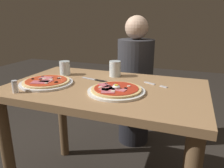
{
  "coord_description": "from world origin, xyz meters",
  "views": [
    {
      "loc": [
        0.46,
        -1.11,
        1.16
      ],
      "look_at": [
        0.06,
        -0.04,
        0.81
      ],
      "focal_mm": 34.55,
      "sensor_mm": 36.0,
      "label": 1
    }
  ],
  "objects_px": {
    "dining_table": "(105,108)",
    "pizza_across_left": "(46,82)",
    "salt_shaker": "(15,87)",
    "diner_person": "(135,86)",
    "pizza_foreground": "(116,90)",
    "water_glass_near": "(115,70)",
    "fork": "(154,84)",
    "knife": "(96,80)",
    "water_glass_far": "(65,69)"
  },
  "relations": [
    {
      "from": "water_glass_near",
      "to": "diner_person",
      "type": "height_order",
      "value": "diner_person"
    },
    {
      "from": "pizza_foreground",
      "to": "pizza_across_left",
      "type": "bearing_deg",
      "value": -179.32
    },
    {
      "from": "salt_shaker",
      "to": "diner_person",
      "type": "relative_size",
      "value": 0.06
    },
    {
      "from": "dining_table",
      "to": "fork",
      "type": "relative_size",
      "value": 7.67
    },
    {
      "from": "salt_shaker",
      "to": "diner_person",
      "type": "bearing_deg",
      "value": 68.57
    },
    {
      "from": "water_glass_near",
      "to": "diner_person",
      "type": "distance_m",
      "value": 0.57
    },
    {
      "from": "pizza_foreground",
      "to": "salt_shaker",
      "type": "relative_size",
      "value": 4.61
    },
    {
      "from": "water_glass_near",
      "to": "fork",
      "type": "bearing_deg",
      "value": -19.71
    },
    {
      "from": "water_glass_near",
      "to": "water_glass_far",
      "type": "height_order",
      "value": "water_glass_near"
    },
    {
      "from": "dining_table",
      "to": "pizza_foreground",
      "type": "relative_size",
      "value": 3.7
    },
    {
      "from": "pizza_across_left",
      "to": "fork",
      "type": "xyz_separation_m",
      "value": [
        0.61,
        0.21,
        -0.01
      ]
    },
    {
      "from": "fork",
      "to": "water_glass_far",
      "type": "bearing_deg",
      "value": 178.58
    },
    {
      "from": "pizza_foreground",
      "to": "knife",
      "type": "bearing_deg",
      "value": 138.83
    },
    {
      "from": "pizza_foreground",
      "to": "water_glass_near",
      "type": "distance_m",
      "value": 0.33
    },
    {
      "from": "dining_table",
      "to": "pizza_foreground",
      "type": "height_order",
      "value": "pizza_foreground"
    },
    {
      "from": "dining_table",
      "to": "salt_shaker",
      "type": "distance_m",
      "value": 0.52
    },
    {
      "from": "water_glass_near",
      "to": "fork",
      "type": "height_order",
      "value": "water_glass_near"
    },
    {
      "from": "salt_shaker",
      "to": "fork",
      "type": "bearing_deg",
      "value": 31.23
    },
    {
      "from": "salt_shaker",
      "to": "water_glass_far",
      "type": "bearing_deg",
      "value": 84.17
    },
    {
      "from": "dining_table",
      "to": "salt_shaker",
      "type": "bearing_deg",
      "value": -145.51
    },
    {
      "from": "pizza_foreground",
      "to": "diner_person",
      "type": "distance_m",
      "value": 0.85
    },
    {
      "from": "water_glass_near",
      "to": "salt_shaker",
      "type": "relative_size",
      "value": 1.57
    },
    {
      "from": "pizza_foreground",
      "to": "fork",
      "type": "bearing_deg",
      "value": 51.91
    },
    {
      "from": "water_glass_far",
      "to": "fork",
      "type": "xyz_separation_m",
      "value": [
        0.62,
        -0.02,
        -0.04
      ]
    },
    {
      "from": "water_glass_near",
      "to": "knife",
      "type": "xyz_separation_m",
      "value": [
        -0.08,
        -0.14,
        -0.04
      ]
    },
    {
      "from": "water_glass_near",
      "to": "fork",
      "type": "xyz_separation_m",
      "value": [
        0.28,
        -0.1,
        -0.04
      ]
    },
    {
      "from": "dining_table",
      "to": "pizza_across_left",
      "type": "height_order",
      "value": "pizza_across_left"
    },
    {
      "from": "knife",
      "to": "salt_shaker",
      "type": "height_order",
      "value": "salt_shaker"
    },
    {
      "from": "fork",
      "to": "knife",
      "type": "bearing_deg",
      "value": -174.23
    },
    {
      "from": "water_glass_near",
      "to": "salt_shaker",
      "type": "xyz_separation_m",
      "value": [
        -0.38,
        -0.5,
        -0.01
      ]
    },
    {
      "from": "salt_shaker",
      "to": "pizza_across_left",
      "type": "bearing_deg",
      "value": 73.23
    },
    {
      "from": "pizza_across_left",
      "to": "dining_table",
      "type": "bearing_deg",
      "value": 14.27
    },
    {
      "from": "salt_shaker",
      "to": "diner_person",
      "type": "distance_m",
      "value": 1.11
    },
    {
      "from": "dining_table",
      "to": "fork",
      "type": "distance_m",
      "value": 0.32
    },
    {
      "from": "knife",
      "to": "salt_shaker",
      "type": "distance_m",
      "value": 0.48
    },
    {
      "from": "fork",
      "to": "salt_shaker",
      "type": "bearing_deg",
      "value": -148.77
    },
    {
      "from": "dining_table",
      "to": "knife",
      "type": "distance_m",
      "value": 0.2
    },
    {
      "from": "dining_table",
      "to": "salt_shaker",
      "type": "relative_size",
      "value": 17.09
    },
    {
      "from": "dining_table",
      "to": "water_glass_near",
      "type": "height_order",
      "value": "water_glass_near"
    },
    {
      "from": "fork",
      "to": "knife",
      "type": "xyz_separation_m",
      "value": [
        -0.36,
        -0.04,
        0.0
      ]
    },
    {
      "from": "dining_table",
      "to": "pizza_across_left",
      "type": "distance_m",
      "value": 0.39
    },
    {
      "from": "pizza_across_left",
      "to": "fork",
      "type": "bearing_deg",
      "value": 19.45
    },
    {
      "from": "pizza_across_left",
      "to": "water_glass_far",
      "type": "height_order",
      "value": "water_glass_far"
    },
    {
      "from": "water_glass_near",
      "to": "diner_person",
      "type": "relative_size",
      "value": 0.09
    },
    {
      "from": "water_glass_far",
      "to": "knife",
      "type": "distance_m",
      "value": 0.27
    },
    {
      "from": "pizza_foreground",
      "to": "water_glass_far",
      "type": "relative_size",
      "value": 3.2
    },
    {
      "from": "fork",
      "to": "diner_person",
      "type": "height_order",
      "value": "diner_person"
    },
    {
      "from": "dining_table",
      "to": "water_glass_near",
      "type": "bearing_deg",
      "value": 94.77
    },
    {
      "from": "water_glass_near",
      "to": "pizza_foreground",
      "type": "bearing_deg",
      "value": -69.26
    },
    {
      "from": "pizza_foreground",
      "to": "diner_person",
      "type": "bearing_deg",
      "value": 97.27
    }
  ]
}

